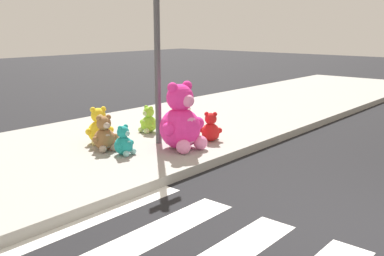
{
  "coord_description": "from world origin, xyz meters",
  "views": [
    {
      "loc": [
        -4.59,
        -1.22,
        2.26
      ],
      "look_at": [
        1.01,
        3.6,
        0.55
      ],
      "focal_mm": 41.28,
      "sensor_mm": 36.0,
      "label": 1
    }
  ],
  "objects_px": {
    "plush_teal": "(124,143)",
    "plush_white": "(185,124)",
    "sign_pole": "(157,50)",
    "plush_yellow": "(99,129)",
    "plush_red": "(211,129)",
    "plush_lime": "(148,122)",
    "plush_brown": "(105,136)",
    "plush_pink_large": "(181,122)"
  },
  "relations": [
    {
      "from": "plush_teal",
      "to": "plush_brown",
      "type": "xyz_separation_m",
      "value": [
        -0.03,
        0.47,
        0.04
      ]
    },
    {
      "from": "plush_pink_large",
      "to": "plush_yellow",
      "type": "height_order",
      "value": "plush_pink_large"
    },
    {
      "from": "plush_yellow",
      "to": "plush_red",
      "type": "bearing_deg",
      "value": -44.57
    },
    {
      "from": "sign_pole",
      "to": "plush_teal",
      "type": "distance_m",
      "value": 1.76
    },
    {
      "from": "sign_pole",
      "to": "plush_brown",
      "type": "bearing_deg",
      "value": 159.28
    },
    {
      "from": "plush_pink_large",
      "to": "plush_red",
      "type": "bearing_deg",
      "value": -3.26
    },
    {
      "from": "plush_lime",
      "to": "plush_pink_large",
      "type": "bearing_deg",
      "value": -109.76
    },
    {
      "from": "plush_white",
      "to": "plush_pink_large",
      "type": "bearing_deg",
      "value": -141.84
    },
    {
      "from": "sign_pole",
      "to": "plush_red",
      "type": "xyz_separation_m",
      "value": [
        0.75,
        -0.63,
        -1.47
      ]
    },
    {
      "from": "plush_red",
      "to": "plush_yellow",
      "type": "bearing_deg",
      "value": 135.43
    },
    {
      "from": "plush_pink_large",
      "to": "plush_teal",
      "type": "relative_size",
      "value": 2.32
    },
    {
      "from": "plush_pink_large",
      "to": "plush_white",
      "type": "bearing_deg",
      "value": 38.16
    },
    {
      "from": "plush_brown",
      "to": "plush_lime",
      "type": "height_order",
      "value": "plush_brown"
    },
    {
      "from": "plush_brown",
      "to": "plush_lime",
      "type": "xyz_separation_m",
      "value": [
        1.42,
        0.4,
        -0.03
      ]
    },
    {
      "from": "plush_teal",
      "to": "plush_lime",
      "type": "distance_m",
      "value": 1.64
    },
    {
      "from": "plush_yellow",
      "to": "plush_red",
      "type": "distance_m",
      "value": 2.07
    },
    {
      "from": "sign_pole",
      "to": "plush_lime",
      "type": "height_order",
      "value": "sign_pole"
    },
    {
      "from": "plush_lime",
      "to": "plush_brown",
      "type": "bearing_deg",
      "value": -164.17
    },
    {
      "from": "plush_pink_large",
      "to": "plush_white",
      "type": "xyz_separation_m",
      "value": [
        0.82,
        0.65,
        -0.25
      ]
    },
    {
      "from": "sign_pole",
      "to": "plush_teal",
      "type": "height_order",
      "value": "sign_pole"
    },
    {
      "from": "plush_red",
      "to": "plush_lime",
      "type": "bearing_deg",
      "value": 101.52
    },
    {
      "from": "plush_yellow",
      "to": "plush_brown",
      "type": "height_order",
      "value": "plush_yellow"
    },
    {
      "from": "plush_pink_large",
      "to": "plush_white",
      "type": "height_order",
      "value": "plush_pink_large"
    },
    {
      "from": "plush_pink_large",
      "to": "plush_brown",
      "type": "height_order",
      "value": "plush_pink_large"
    },
    {
      "from": "sign_pole",
      "to": "plush_white",
      "type": "xyz_separation_m",
      "value": [
        0.8,
        0.06,
        -1.47
      ]
    },
    {
      "from": "sign_pole",
      "to": "plush_white",
      "type": "height_order",
      "value": "sign_pole"
    },
    {
      "from": "plush_brown",
      "to": "plush_yellow",
      "type": "bearing_deg",
      "value": 62.83
    },
    {
      "from": "plush_teal",
      "to": "plush_white",
      "type": "distance_m",
      "value": 1.74
    },
    {
      "from": "plush_red",
      "to": "plush_lime",
      "type": "distance_m",
      "value": 1.42
    },
    {
      "from": "plush_yellow",
      "to": "plush_brown",
      "type": "bearing_deg",
      "value": -117.17
    },
    {
      "from": "plush_brown",
      "to": "plush_lime",
      "type": "distance_m",
      "value": 1.48
    },
    {
      "from": "plush_teal",
      "to": "plush_red",
      "type": "height_order",
      "value": "plush_red"
    },
    {
      "from": "plush_yellow",
      "to": "plush_red",
      "type": "relative_size",
      "value": 1.22
    },
    {
      "from": "plush_red",
      "to": "plush_white",
      "type": "xyz_separation_m",
      "value": [
        0.05,
        0.69,
        -0.0
      ]
    },
    {
      "from": "plush_teal",
      "to": "plush_brown",
      "type": "height_order",
      "value": "plush_brown"
    },
    {
      "from": "plush_white",
      "to": "plush_lime",
      "type": "xyz_separation_m",
      "value": [
        -0.34,
        0.7,
        -0.01
      ]
    },
    {
      "from": "plush_yellow",
      "to": "plush_white",
      "type": "xyz_separation_m",
      "value": [
        1.52,
        -0.76,
        -0.05
      ]
    },
    {
      "from": "sign_pole",
      "to": "plush_red",
      "type": "bearing_deg",
      "value": -39.98
    },
    {
      "from": "plush_red",
      "to": "plush_white",
      "type": "bearing_deg",
      "value": 85.58
    },
    {
      "from": "plush_teal",
      "to": "plush_white",
      "type": "xyz_separation_m",
      "value": [
        1.73,
        0.17,
        0.02
      ]
    },
    {
      "from": "plush_yellow",
      "to": "plush_pink_large",
      "type": "bearing_deg",
      "value": -63.46
    },
    {
      "from": "plush_teal",
      "to": "plush_yellow",
      "type": "bearing_deg",
      "value": 77.48
    }
  ]
}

